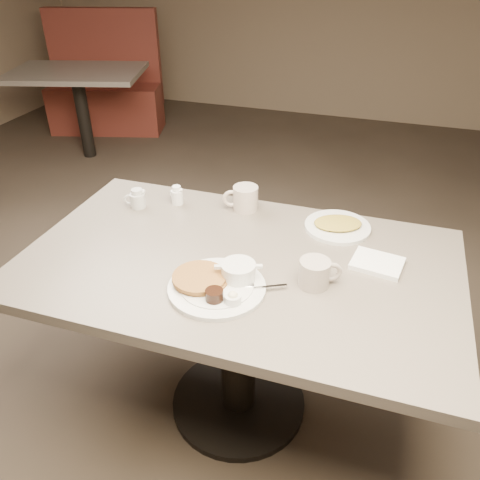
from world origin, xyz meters
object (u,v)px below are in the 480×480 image
(creamer_left, at_px, (137,199))
(creamer_right, at_px, (177,196))
(diner_table, at_px, (238,298))
(coffee_mug_near, at_px, (316,273))
(hash_plate, at_px, (338,226))
(booth_back_left, at_px, (104,90))
(main_plate, at_px, (219,282))
(coffee_mug_far, at_px, (244,198))

(creamer_left, xyz_separation_m, creamer_right, (0.14, 0.08, 0.00))
(diner_table, bearing_deg, coffee_mug_near, -11.01)
(creamer_right, xyz_separation_m, hash_plate, (0.67, 0.00, -0.02))
(creamer_left, bearing_deg, booth_back_left, 124.98)
(coffee_mug_near, relative_size, hash_plate, 0.47)
(main_plate, xyz_separation_m, creamer_right, (-0.36, 0.48, 0.01))
(creamer_left, bearing_deg, hash_plate, 5.71)
(diner_table, distance_m, creamer_right, 0.53)
(coffee_mug_near, distance_m, booth_back_left, 3.89)
(diner_table, bearing_deg, coffee_mug_far, 104.32)
(creamer_left, height_order, creamer_right, same)
(coffee_mug_near, bearing_deg, diner_table, 168.99)
(hash_plate, xyz_separation_m, booth_back_left, (-2.61, 2.50, -0.35))
(hash_plate, bearing_deg, coffee_mug_near, -92.75)
(diner_table, bearing_deg, booth_back_left, 129.46)
(main_plate, relative_size, coffee_mug_far, 2.64)
(coffee_mug_far, distance_m, hash_plate, 0.39)
(diner_table, xyz_separation_m, hash_plate, (0.29, 0.32, 0.18))
(main_plate, relative_size, coffee_mug_near, 2.73)
(coffee_mug_near, bearing_deg, creamer_right, 150.39)
(diner_table, distance_m, hash_plate, 0.47)
(diner_table, relative_size, main_plate, 3.64)
(coffee_mug_far, bearing_deg, coffee_mug_near, -48.06)
(main_plate, bearing_deg, creamer_right, 126.97)
(hash_plate, height_order, booth_back_left, booth_back_left)
(main_plate, height_order, hash_plate, main_plate)
(main_plate, xyz_separation_m, booth_back_left, (-2.31, 2.98, -0.36))
(coffee_mug_near, bearing_deg, booth_back_left, 132.13)
(main_plate, bearing_deg, creamer_left, 141.35)
(diner_table, relative_size, booth_back_left, 0.99)
(coffee_mug_near, height_order, booth_back_left, booth_back_left)
(diner_table, bearing_deg, hash_plate, 47.18)
(diner_table, height_order, creamer_right, creamer_right)
(coffee_mug_far, bearing_deg, diner_table, -75.68)
(coffee_mug_near, bearing_deg, coffee_mug_far, 131.94)
(coffee_mug_near, xyz_separation_m, creamer_right, (-0.65, 0.37, -0.01))
(booth_back_left, bearing_deg, main_plate, -52.26)
(creamer_right, relative_size, booth_back_left, 0.05)
(creamer_left, xyz_separation_m, hash_plate, (0.81, 0.08, -0.02))
(diner_table, xyz_separation_m, creamer_left, (-0.51, 0.24, 0.21))
(hash_plate, bearing_deg, coffee_mug_far, 174.50)
(coffee_mug_far, relative_size, creamer_right, 1.95)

